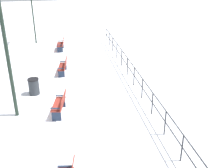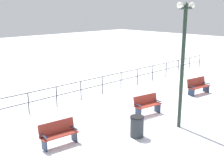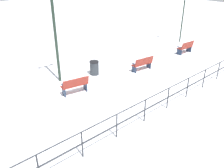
% 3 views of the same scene
% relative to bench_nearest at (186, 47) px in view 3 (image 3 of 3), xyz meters
% --- Properties ---
extents(ground_plane, '(80.00, 80.00, 0.00)m').
position_rel_bench_nearest_xyz_m(ground_plane, '(0.11, 9.78, -0.48)').
color(ground_plane, white).
rests_on(ground_plane, ground).
extents(bench_nearest, '(0.63, 1.39, 0.95)m').
position_rel_bench_nearest_xyz_m(bench_nearest, '(0.00, 0.00, 0.00)').
color(bench_nearest, maroon).
rests_on(bench_nearest, ground).
extents(bench_second, '(0.65, 1.48, 0.91)m').
position_rel_bench_nearest_xyz_m(bench_second, '(-0.08, 4.90, -0.01)').
color(bench_second, maroon).
rests_on(bench_second, ground).
extents(bench_third, '(0.74, 1.47, 0.94)m').
position_rel_bench_nearest_xyz_m(bench_third, '(0.16, 9.79, 0.01)').
color(bench_third, maroon).
rests_on(bench_third, ground).
extents(lamppost_near, '(0.26, 1.12, 4.70)m').
position_rel_bench_nearest_xyz_m(lamppost_near, '(2.08, -2.39, 2.85)').
color(lamppost_near, '#1E2D23').
rests_on(lamppost_near, ground).
extents(lamppost_middle, '(0.24, 1.11, 5.19)m').
position_rel_bench_nearest_xyz_m(lamppost_middle, '(2.08, 9.58, 2.69)').
color(lamppost_middle, '#1E2D23').
rests_on(lamppost_middle, ground).
extents(waterfront_railing, '(0.05, 23.99, 1.07)m').
position_rel_bench_nearest_xyz_m(waterfront_railing, '(-3.85, 9.78, 0.24)').
color(waterfront_railing, '#26282D').
rests_on(waterfront_railing, ground).
extents(trash_bin, '(0.56, 0.56, 0.85)m').
position_rel_bench_nearest_xyz_m(trash_bin, '(1.47, 7.53, -0.05)').
color(trash_bin, '#2D3338').
rests_on(trash_bin, ground).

